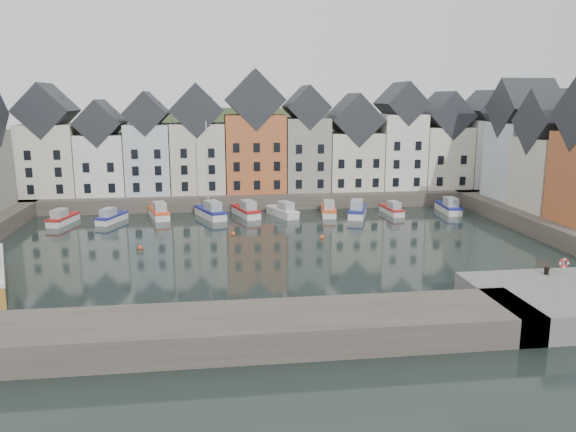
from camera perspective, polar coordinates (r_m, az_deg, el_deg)
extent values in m
plane|color=black|center=(58.48, -1.38, -3.68)|extent=(260.00, 260.00, 0.00)
cube|color=#473E37|center=(87.47, -3.49, 2.20)|extent=(90.00, 16.00, 2.00)
cube|color=#473E37|center=(37.27, -13.37, -11.67)|extent=(50.00, 6.00, 2.00)
ellipsoid|color=#22361B|center=(117.13, -4.29, -4.86)|extent=(153.60, 70.40, 64.00)
sphere|color=black|center=(107.47, -11.86, 7.91)|extent=(5.77, 5.77, 5.77)
sphere|color=black|center=(121.00, 7.34, 8.21)|extent=(5.27, 5.27, 5.27)
sphere|color=black|center=(116.77, 11.50, 7.82)|extent=(5.07, 5.07, 5.07)
sphere|color=black|center=(113.31, 2.83, 7.89)|extent=(5.01, 5.01, 5.01)
sphere|color=black|center=(117.35, -23.31, 6.48)|extent=(3.94, 3.94, 3.94)
sphere|color=black|center=(121.46, 9.00, 8.14)|extent=(5.21, 5.21, 5.21)
sphere|color=black|center=(115.17, -3.57, 8.20)|extent=(5.45, 5.45, 5.45)
sphere|color=black|center=(113.45, 15.33, 7.19)|extent=(4.49, 4.49, 4.49)
cube|color=beige|center=(87.59, -22.93, 5.29)|extent=(7.67, 8.00, 10.07)
cube|color=#202328|center=(87.18, -23.30, 9.81)|extent=(7.67, 8.16, 7.67)
cube|color=white|center=(86.03, -18.21, 5.04)|extent=(6.56, 8.00, 8.61)
cube|color=#202328|center=(85.58, -18.47, 8.98)|extent=(6.56, 8.16, 6.56)
cube|color=silver|center=(84.98, -13.89, 5.68)|extent=(6.20, 8.00, 10.02)
cube|color=#202328|center=(84.57, -14.11, 10.09)|extent=(6.20, 8.16, 6.20)
cube|color=beige|center=(84.49, -9.08, 5.87)|extent=(7.70, 8.00, 10.08)
cube|color=#202328|center=(84.06, -9.24, 10.58)|extent=(7.70, 8.16, 7.70)
cube|color=#B96034|center=(84.62, -3.40, 6.41)|extent=(8.69, 8.00, 11.28)
cube|color=#202328|center=(84.23, -3.47, 11.70)|extent=(8.69, 8.16, 8.69)
cube|color=gray|center=(85.54, 1.78, 6.32)|extent=(6.43, 8.00, 10.78)
cube|color=#202328|center=(85.14, 1.82, 11.00)|extent=(6.43, 8.16, 6.43)
cube|color=beige|center=(87.12, 6.55, 5.61)|extent=(7.88, 8.00, 8.56)
cube|color=#202328|center=(86.67, 6.65, 9.71)|extent=(7.88, 8.16, 7.88)
cube|color=white|center=(89.05, 11.19, 6.48)|extent=(6.50, 8.00, 11.27)
cube|color=#202328|center=(88.68, 11.38, 11.14)|extent=(6.50, 8.16, 6.50)
cube|color=beige|center=(91.61, 15.34, 5.82)|extent=(7.23, 8.00, 9.32)
cube|color=#202328|center=(91.20, 15.57, 9.85)|extent=(7.23, 8.16, 7.23)
cube|color=white|center=(94.43, 19.22, 6.05)|extent=(6.18, 8.00, 10.32)
cube|color=#202328|center=(94.06, 19.50, 10.10)|extent=(6.18, 8.16, 6.18)
cube|color=silver|center=(84.01, 22.61, 5.18)|extent=(7.47, 8.00, 10.38)
cube|color=#202328|center=(83.59, 23.00, 10.06)|extent=(7.62, 8.00, 8.00)
cube|color=beige|center=(77.31, 25.50, 3.86)|extent=(8.14, 8.00, 8.89)
cube|color=#202328|center=(76.81, 25.93, 8.61)|extent=(8.30, 8.00, 8.00)
sphere|color=#EA4D1B|center=(65.91, -5.59, -1.81)|extent=(0.50, 0.50, 0.50)
sphere|color=#EA4D1B|center=(64.09, 3.48, -2.17)|extent=(0.50, 0.50, 0.50)
sphere|color=#EA4D1B|center=(61.55, -14.78, -3.14)|extent=(0.50, 0.50, 0.50)
cube|color=silver|center=(77.06, -21.86, -0.47)|extent=(3.00, 5.91, 1.04)
cube|color=#A71A17|center=(76.95, -21.89, -0.06)|extent=(3.12, 6.04, 0.24)
cube|color=#989EA0|center=(76.12, -22.22, 0.22)|extent=(1.82, 2.52, 1.13)
cube|color=silver|center=(75.95, -17.44, -0.34)|extent=(3.45, 5.66, 1.00)
cube|color=navy|center=(75.84, -17.47, 0.06)|extent=(3.57, 5.79, 0.23)
cube|color=#989EA0|center=(75.05, -17.80, 0.34)|extent=(1.96, 2.48, 1.09)
cube|color=silver|center=(77.15, -12.99, 0.12)|extent=(3.42, 6.54, 1.15)
cube|color=#EA4D1B|center=(77.03, -13.01, 0.58)|extent=(3.55, 6.69, 0.26)
cube|color=#989EA0|center=(76.00, -12.91, 0.92)|extent=(2.05, 2.80, 1.25)
cube|color=silver|center=(75.92, -7.89, 0.15)|extent=(4.35, 6.92, 1.22)
cube|color=navy|center=(75.79, -7.90, 0.64)|extent=(4.50, 7.08, 0.28)
cube|color=#989EA0|center=(74.75, -7.63, 1.01)|extent=(2.44, 3.05, 1.33)
cylinder|color=silver|center=(75.52, -8.21, 4.90)|extent=(0.16, 0.16, 12.20)
cube|color=silver|center=(76.31, -4.31, 0.28)|extent=(3.71, 6.67, 1.17)
cube|color=#A71A17|center=(76.18, -4.31, 0.75)|extent=(3.85, 6.83, 0.27)
cube|color=#989EA0|center=(75.18, -4.07, 1.10)|extent=(2.18, 2.88, 1.28)
cube|color=silver|center=(76.00, -0.58, 0.24)|extent=(3.94, 6.19, 1.09)
cube|color=silver|center=(75.88, -0.58, 0.68)|extent=(4.07, 6.33, 0.25)
cube|color=#989EA0|center=(75.00, -0.25, 1.01)|extent=(2.20, 2.73, 1.19)
cube|color=silver|center=(77.12, 4.12, 0.38)|extent=(2.64, 6.14, 1.09)
cube|color=#EA4D1B|center=(77.01, 4.13, 0.82)|extent=(2.75, 6.27, 0.25)
cube|color=#989EA0|center=(76.02, 4.17, 1.13)|extent=(1.72, 2.55, 1.19)
cube|color=silver|center=(76.76, 7.05, 0.30)|extent=(4.00, 6.88, 1.21)
cube|color=navy|center=(76.63, 7.07, 0.78)|extent=(4.14, 7.04, 0.27)
cube|color=#989EA0|center=(75.54, 7.02, 1.13)|extent=(2.31, 2.99, 1.32)
cube|color=silver|center=(78.80, 10.47, 0.43)|extent=(2.08, 5.42, 0.97)
cube|color=#A71A17|center=(78.69, 10.48, 0.81)|extent=(2.18, 5.53, 0.22)
cube|color=#989EA0|center=(77.88, 10.72, 1.08)|extent=(1.43, 2.22, 1.06)
cube|color=silver|center=(81.75, 15.94, 0.62)|extent=(2.35, 6.38, 1.15)
cube|color=navy|center=(81.63, 15.97, 1.05)|extent=(2.46, 6.51, 0.26)
cube|color=#989EA0|center=(80.65, 16.21, 1.36)|extent=(1.65, 2.61, 1.25)
cylinder|color=black|center=(49.12, 24.78, -5.12)|extent=(0.36, 0.36, 0.50)
cylinder|color=black|center=(49.04, 24.80, -4.82)|extent=(0.48, 0.48, 0.08)
cube|color=gray|center=(49.74, 26.15, -4.68)|extent=(0.10, 0.10, 1.10)
torus|color=red|center=(49.61, 26.21, -4.31)|extent=(0.80, 0.14, 0.80)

